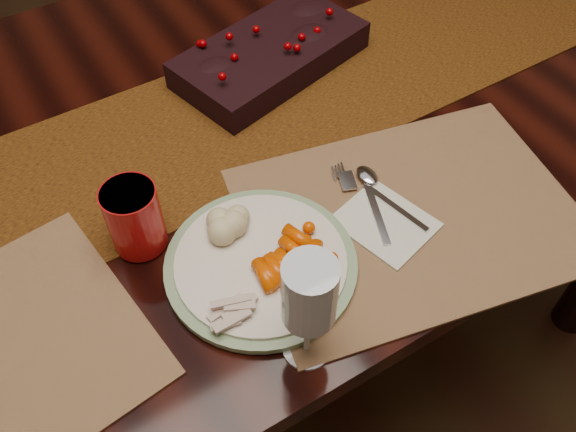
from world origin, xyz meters
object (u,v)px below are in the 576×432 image
baby_carrots (288,261)px  mashed_potatoes (233,222)px  placemat_main (411,215)px  turkey_shreds (230,312)px  centerpiece (270,51)px  wine_glass (308,313)px  red_cup (134,218)px  dining_table (213,259)px  napkin (385,223)px  dinner_plate (261,263)px

baby_carrots → mashed_potatoes: 0.10m
placemat_main → mashed_potatoes: size_ratio=6.04×
placemat_main → mashed_potatoes: mashed_potatoes is taller
placemat_main → mashed_potatoes: 0.27m
baby_carrots → turkey_shreds: bearing=-165.0°
centerpiece → baby_carrots: (-0.21, -0.41, -0.01)m
wine_glass → red_cup: bearing=113.3°
dining_table → turkey_shreds: 0.55m
dining_table → red_cup: bearing=-133.0°
mashed_potatoes → red_cup: red_cup is taller
placemat_main → turkey_shreds: turkey_shreds is taller
mashed_potatoes → red_cup: size_ratio=0.77×
turkey_shreds → napkin: 0.27m
napkin → baby_carrots: bearing=164.4°
dinner_plate → wine_glass: bearing=-94.7°
wine_glass → turkey_shreds: bearing=128.2°
placemat_main → napkin: bearing=-175.3°
wine_glass → dinner_plate: bearing=85.3°
wine_glass → napkin: bearing=27.9°
centerpiece → placemat_main: centerpiece is taller
turkey_shreds → wine_glass: wine_glass is taller
placemat_main → wine_glass: size_ratio=2.74×
placemat_main → turkey_shreds: 0.31m
baby_carrots → turkey_shreds: (-0.10, -0.03, -0.00)m
dinner_plate → centerpiece: bearing=58.1°
placemat_main → turkey_shreds: size_ratio=7.30×
centerpiece → mashed_potatoes: size_ratio=4.29×
centerpiece → mashed_potatoes: 0.40m
dinner_plate → napkin: bearing=-8.4°
placemat_main → red_cup: bearing=167.8°
red_cup → wine_glass: size_ratio=0.59×
placemat_main → red_cup: 0.40m
centerpiece → wine_glass: wine_glass is taller
dining_table → baby_carrots: bearing=-91.6°
turkey_shreds → red_cup: size_ratio=0.64×
baby_carrots → mashed_potatoes: mashed_potatoes is taller
dinner_plate → turkey_shreds: turkey_shreds is taller
dinner_plate → turkey_shreds: bearing=-144.0°
centerpiece → dinner_plate: size_ratio=1.30×
centerpiece → wine_glass: bearing=-115.7°
dining_table → dinner_plate: size_ratio=6.74×
mashed_potatoes → dining_table: bearing=79.4°
placemat_main → dinner_plate: size_ratio=1.82×
dining_table → placemat_main: placemat_main is taller
dining_table → dinner_plate: 0.49m
centerpiece → baby_carrots: centerpiece is taller
dining_table → placemat_main: (0.20, -0.33, 0.38)m
centerpiece → turkey_shreds: bearing=-125.7°
dinner_plate → dining_table: bearing=82.9°
baby_carrots → red_cup: size_ratio=1.06×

